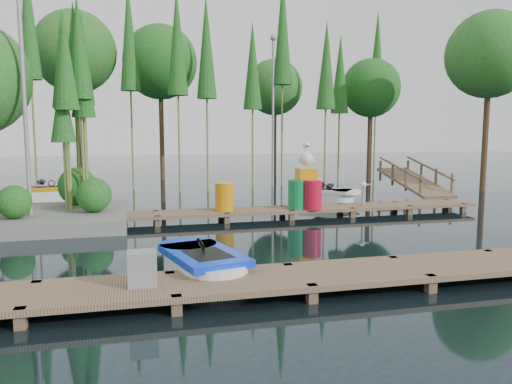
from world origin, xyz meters
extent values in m
plane|color=#1B2B32|center=(0.00, 0.00, 0.00)|extent=(90.00, 90.00, 0.00)
cube|color=brown|center=(0.00, -4.50, 0.25)|extent=(18.00, 1.50, 0.10)
cube|color=brown|center=(-4.30, -5.13, 0.05)|extent=(0.16, 0.16, 0.50)
cube|color=brown|center=(-4.30, -3.87, 0.05)|extent=(0.16, 0.16, 0.50)
cube|color=brown|center=(-2.15, -5.13, 0.05)|extent=(0.16, 0.16, 0.50)
cube|color=brown|center=(-2.15, -3.87, 0.05)|extent=(0.16, 0.16, 0.50)
cube|color=brown|center=(0.00, -5.13, 0.05)|extent=(0.16, 0.16, 0.50)
cube|color=brown|center=(0.00, -3.87, 0.05)|extent=(0.16, 0.16, 0.50)
cube|color=brown|center=(2.15, -5.13, 0.05)|extent=(0.16, 0.16, 0.50)
cube|color=brown|center=(2.15, -3.87, 0.05)|extent=(0.16, 0.16, 0.50)
cube|color=brown|center=(4.30, -3.87, 0.05)|extent=(0.16, 0.16, 0.50)
cube|color=brown|center=(1.00, 2.50, 0.25)|extent=(15.00, 1.20, 0.10)
cube|color=brown|center=(-6.10, 2.02, 0.05)|extent=(0.16, 0.16, 0.50)
cube|color=brown|center=(-6.10, 2.98, 0.05)|extent=(0.16, 0.16, 0.50)
cube|color=brown|center=(-4.07, 2.02, 0.05)|extent=(0.16, 0.16, 0.50)
cube|color=brown|center=(-4.07, 2.98, 0.05)|extent=(0.16, 0.16, 0.50)
cube|color=brown|center=(-2.04, 2.02, 0.05)|extent=(0.16, 0.16, 0.50)
cube|color=brown|center=(-2.04, 2.98, 0.05)|extent=(0.16, 0.16, 0.50)
cube|color=brown|center=(-0.01, 2.02, 0.05)|extent=(0.16, 0.16, 0.50)
cube|color=brown|center=(-0.01, 2.98, 0.05)|extent=(0.16, 0.16, 0.50)
cube|color=brown|center=(2.01, 2.02, 0.05)|extent=(0.16, 0.16, 0.50)
cube|color=brown|center=(2.01, 2.98, 0.05)|extent=(0.16, 0.16, 0.50)
cube|color=brown|center=(4.04, 2.02, 0.05)|extent=(0.16, 0.16, 0.50)
cube|color=brown|center=(4.04, 2.98, 0.05)|extent=(0.16, 0.16, 0.50)
cube|color=brown|center=(6.07, 2.02, 0.05)|extent=(0.16, 0.16, 0.50)
cube|color=brown|center=(6.07, 2.98, 0.05)|extent=(0.16, 0.16, 0.50)
cube|color=brown|center=(8.10, 2.02, 0.05)|extent=(0.16, 0.16, 0.50)
cube|color=brown|center=(8.10, 2.98, 0.05)|extent=(0.16, 0.16, 0.50)
cube|color=slate|center=(-6.00, 3.00, 0.18)|extent=(6.20, 4.20, 0.42)
sphere|color=#22621F|center=(-5.80, 2.00, 0.84)|extent=(0.90, 0.90, 0.90)
sphere|color=#22621F|center=(-4.40, 4.20, 0.99)|extent=(1.20, 1.20, 1.20)
sphere|color=#22621F|center=(-3.80, 2.60, 0.89)|extent=(1.00, 1.00, 1.00)
cylinder|color=olive|center=(-4.25, 3.56, 2.97)|extent=(0.07, 0.07, 5.93)
cone|color=#22621F|center=(-4.25, 3.56, 5.04)|extent=(0.70, 0.70, 2.97)
cylinder|color=olive|center=(-4.57, 3.40, 2.83)|extent=(0.07, 0.07, 5.66)
cone|color=#22621F|center=(-4.57, 3.40, 4.81)|extent=(0.70, 0.70, 2.83)
cylinder|color=olive|center=(-4.07, 3.59, 2.61)|extent=(0.07, 0.07, 5.22)
cone|color=#22621F|center=(-4.07, 3.59, 4.44)|extent=(0.70, 0.70, 2.61)
cylinder|color=olive|center=(-4.44, 2.78, 2.76)|extent=(0.07, 0.07, 5.53)
cone|color=#22621F|center=(-4.44, 2.78, 4.70)|extent=(0.70, 0.70, 2.76)
cylinder|color=olive|center=(-4.59, 2.90, 2.01)|extent=(0.07, 0.07, 4.01)
cone|color=#22621F|center=(-4.59, 2.90, 3.41)|extent=(0.70, 0.70, 2.01)
cylinder|color=olive|center=(-4.13, 3.45, 3.05)|extent=(0.07, 0.07, 6.11)
cone|color=#22621F|center=(-4.13, 3.45, 5.19)|extent=(0.70, 0.70, 3.05)
cylinder|color=#46311E|center=(12.74, 6.90, 3.03)|extent=(0.26, 0.26, 6.06)
sphere|color=#2D6B26|center=(12.74, 6.90, 6.06)|extent=(3.81, 3.81, 3.81)
cylinder|color=#46311E|center=(9.99, 12.65, 2.51)|extent=(0.26, 0.26, 5.02)
sphere|color=#22621F|center=(9.99, 12.65, 5.02)|extent=(3.16, 3.16, 3.16)
cylinder|color=#46311E|center=(5.74, 16.70, 2.65)|extent=(0.26, 0.26, 5.31)
sphere|color=#2D6B26|center=(5.74, 16.70, 5.31)|extent=(3.34, 3.34, 3.34)
cylinder|color=#46311E|center=(-1.00, 16.03, 3.23)|extent=(0.26, 0.26, 6.46)
sphere|color=#22621F|center=(-1.00, 16.03, 6.46)|extent=(4.06, 4.06, 4.06)
cylinder|color=#46311E|center=(-5.41, 16.00, 3.43)|extent=(0.26, 0.26, 6.85)
sphere|color=#2D6B26|center=(-5.41, 16.00, 6.85)|extent=(4.31, 4.31, 4.31)
cylinder|color=olive|center=(-6.71, 10.82, 4.83)|extent=(0.09, 0.09, 9.66)
cone|color=#22621F|center=(-6.71, 10.82, 7.54)|extent=(0.90, 0.90, 5.31)
cylinder|color=olive|center=(-4.68, 11.83, 3.85)|extent=(0.09, 0.09, 7.69)
cone|color=#22621F|center=(-4.68, 11.83, 6.00)|extent=(0.90, 0.90, 4.23)
cylinder|color=olive|center=(-2.63, 11.48, 4.49)|extent=(0.09, 0.09, 8.99)
cone|color=#22621F|center=(-2.63, 11.48, 7.01)|extent=(0.90, 0.90, 4.94)
cylinder|color=olive|center=(-0.63, 9.87, 4.22)|extent=(0.09, 0.09, 8.44)
cone|color=#22621F|center=(-0.63, 9.87, 6.58)|extent=(0.90, 0.90, 4.64)
cylinder|color=olive|center=(0.65, 10.00, 4.11)|extent=(0.09, 0.09, 8.22)
cone|color=#22621F|center=(0.65, 10.00, 6.41)|extent=(0.90, 0.90, 4.52)
cylinder|color=olive|center=(2.96, 10.87, 3.70)|extent=(0.09, 0.09, 7.41)
cone|color=#22621F|center=(2.96, 10.87, 5.78)|extent=(0.90, 0.90, 4.07)
cylinder|color=olive|center=(4.49, 11.10, 4.89)|extent=(0.09, 0.09, 9.77)
cone|color=#22621F|center=(4.49, 11.10, 7.62)|extent=(0.90, 0.90, 5.38)
cylinder|color=olive|center=(6.24, 9.83, 3.70)|extent=(0.09, 0.09, 7.40)
cone|color=#22621F|center=(6.24, 9.83, 5.77)|extent=(0.90, 0.90, 4.07)
cylinder|color=olive|center=(7.63, 11.42, 3.57)|extent=(0.09, 0.09, 7.14)
cone|color=#22621F|center=(7.63, 11.42, 5.57)|extent=(0.90, 0.90, 3.93)
cylinder|color=olive|center=(10.17, 12.43, 4.31)|extent=(0.09, 0.09, 8.61)
cone|color=#22621F|center=(10.17, 12.43, 6.72)|extent=(0.90, 0.90, 4.74)
cylinder|color=gray|center=(-5.50, 2.50, 3.50)|extent=(0.12, 0.12, 7.00)
cylinder|color=gray|center=(4.00, 11.00, 3.50)|extent=(0.12, 0.12, 7.00)
sphere|color=gray|center=(4.00, 11.00, 7.10)|extent=(0.30, 0.30, 0.30)
cube|color=brown|center=(9.00, 6.50, 0.55)|extent=(1.50, 3.94, 0.95)
cube|color=brown|center=(8.30, 4.90, 0.59)|extent=(0.08, 0.08, 0.90)
cube|color=brown|center=(8.30, 6.00, 0.70)|extent=(0.08, 0.08, 0.90)
cube|color=brown|center=(8.30, 7.10, 0.81)|extent=(0.08, 0.08, 0.90)
cube|color=brown|center=(8.30, 8.20, 0.92)|extent=(0.08, 0.08, 0.90)
cube|color=brown|center=(8.30, 6.50, 1.15)|extent=(0.06, 3.54, 0.83)
cube|color=brown|center=(9.70, 4.90, 0.59)|extent=(0.08, 0.08, 0.90)
cube|color=brown|center=(9.70, 6.00, 0.70)|extent=(0.08, 0.08, 0.90)
cube|color=brown|center=(9.70, 7.10, 0.81)|extent=(0.08, 0.08, 0.90)
cube|color=brown|center=(9.70, 8.20, 0.92)|extent=(0.08, 0.08, 0.90)
cube|color=brown|center=(9.70, 6.50, 1.15)|extent=(0.06, 3.54, 0.83)
cube|color=white|center=(-1.50, -3.47, 0.19)|extent=(1.36, 1.36, 0.51)
cylinder|color=white|center=(-1.63, -2.93, 0.19)|extent=(1.35, 1.35, 0.51)
cylinder|color=white|center=(-1.36, -4.02, 0.19)|extent=(1.35, 1.35, 0.51)
cube|color=#0835D7|center=(-1.50, -3.47, 0.46)|extent=(1.58, 2.16, 0.13)
cylinder|color=#0835D7|center=(-1.70, -2.68, 0.46)|extent=(1.38, 1.38, 0.13)
cube|color=black|center=(-1.45, -3.65, 0.51)|extent=(0.90, 1.06, 0.06)
torus|color=black|center=(-1.53, -3.34, 0.65)|extent=(0.20, 0.28, 0.25)
cube|color=white|center=(-5.93, 8.47, 0.19)|extent=(1.37, 1.37, 0.53)
cylinder|color=white|center=(-5.35, 8.58, 0.19)|extent=(1.36, 1.36, 0.53)
cylinder|color=white|center=(-6.51, 8.36, 0.19)|extent=(1.36, 1.36, 0.53)
cube|color=orange|center=(-5.93, 8.47, 0.49)|extent=(2.22, 1.55, 0.14)
cylinder|color=orange|center=(-5.09, 8.63, 0.49)|extent=(1.39, 1.39, 0.14)
cube|color=black|center=(-6.12, 8.43, 0.53)|extent=(1.08, 0.89, 0.06)
torus|color=black|center=(-5.78, 8.50, 0.68)|extent=(0.29, 0.19, 0.26)
imported|color=#1E1E2D|center=(-6.17, 8.42, 0.77)|extent=(0.47, 0.39, 0.95)
cube|color=white|center=(4.51, 5.36, 0.18)|extent=(1.51, 1.51, 0.49)
cylinder|color=white|center=(4.92, 5.02, 0.18)|extent=(1.50, 1.50, 0.49)
cylinder|color=white|center=(4.10, 5.71, 0.18)|extent=(1.50, 1.50, 0.49)
cube|color=white|center=(4.51, 5.36, 0.44)|extent=(2.12, 2.03, 0.12)
cylinder|color=white|center=(5.11, 4.86, 0.44)|extent=(1.53, 1.53, 0.12)
cube|color=black|center=(4.38, 5.48, 0.48)|extent=(1.10, 1.07, 0.05)
torus|color=black|center=(4.61, 5.28, 0.62)|extent=(0.27, 0.26, 0.24)
imported|color=#1E1E2D|center=(4.34, 5.50, 0.67)|extent=(0.44, 0.43, 0.80)
imported|color=#1E1E2D|center=(4.78, 5.54, 0.61)|extent=(0.34, 0.33, 0.60)
cube|color=gray|center=(-2.63, -4.50, 0.58)|extent=(0.45, 0.38, 0.55)
cylinder|color=orange|center=(0.01, 2.50, 0.73)|extent=(0.57, 0.57, 0.86)
cylinder|color=#0E7E39|center=(2.30, 2.30, 0.75)|extent=(0.61, 0.61, 0.91)
cylinder|color=silver|center=(2.91, 2.60, 0.75)|extent=(0.61, 0.61, 0.91)
cylinder|color=#B70D27|center=(2.70, 2.10, 0.75)|extent=(0.61, 0.61, 0.91)
cube|color=orange|center=(2.60, 2.40, 1.38)|extent=(0.55, 0.55, 0.35)
sphere|color=white|center=(2.60, 2.40, 1.86)|extent=(0.44, 0.44, 0.44)
cylinder|color=white|center=(2.60, 2.40, 2.12)|extent=(0.10, 0.10, 0.30)
sphere|color=white|center=(2.60, 2.40, 2.29)|extent=(0.20, 0.20, 0.20)
cone|color=#FF560D|center=(2.60, 2.20, 2.27)|extent=(0.10, 0.30, 0.10)
cube|color=white|center=(2.60, 2.40, 1.86)|extent=(0.55, 0.06, 0.18)
cylinder|color=gray|center=(4.65, 2.50, 0.59)|extent=(0.10, 0.10, 0.58)
sphere|color=white|center=(4.65, 2.50, 0.98)|extent=(0.19, 0.19, 0.19)
cube|color=gray|center=(4.65, 2.50, 0.98)|extent=(0.49, 0.04, 0.04)
cone|color=#FF560D|center=(4.65, 2.38, 0.98)|extent=(0.04, 0.10, 0.04)
camera|label=1|loc=(-2.76, -12.38, 2.74)|focal=35.00mm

